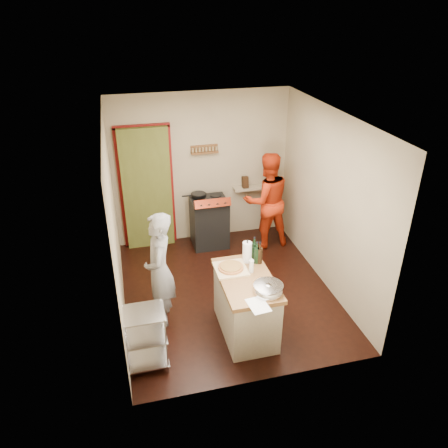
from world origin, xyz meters
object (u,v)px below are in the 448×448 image
(stove, at_px, (209,221))
(person_stripe, at_px, (160,270))
(island, at_px, (246,303))
(person_red, at_px, (267,200))
(wire_shelving, at_px, (145,337))

(stove, bearing_deg, person_stripe, -119.70)
(island, bearing_deg, person_stripe, 154.52)
(stove, height_order, person_red, person_red)
(person_stripe, bearing_deg, person_red, 136.33)
(person_red, bearing_deg, stove, -16.31)
(wire_shelving, distance_m, person_stripe, 0.91)
(wire_shelving, relative_size, person_red, 0.48)
(person_stripe, xyz_separation_m, person_red, (2.00, 1.61, 0.04))
(stove, xyz_separation_m, island, (-0.03, -2.32, -0.00))
(wire_shelving, height_order, person_red, person_red)
(island, bearing_deg, person_red, 64.96)
(person_stripe, relative_size, person_red, 0.95)
(wire_shelving, distance_m, person_red, 3.33)
(stove, bearing_deg, person_red, -13.22)
(person_stripe, bearing_deg, wire_shelving, -12.18)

